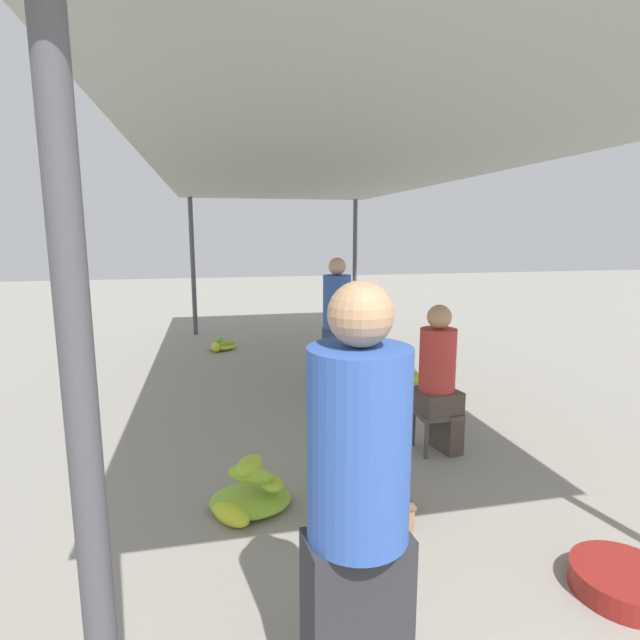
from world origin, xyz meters
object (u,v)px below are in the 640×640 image
banana_pile_right_2 (407,379)px  banana_pile_right_1 (350,350)px  vendor_seated (439,377)px  banana_pile_left_0 (249,494)px  banana_pile_right_0 (367,344)px  banana_pile_left_1 (221,346)px  stool (435,418)px  shopper_walking_mid (337,321)px  vendor_foreground (358,511)px  basin_black (623,581)px  crate_near (369,506)px

banana_pile_right_2 → banana_pile_right_1: bearing=98.4°
vendor_seated → banana_pile_left_0: vendor_seated is taller
banana_pile_right_0 → banana_pile_right_2: size_ratio=0.63×
banana_pile_left_0 → banana_pile_left_1: size_ratio=1.22×
stool → banana_pile_left_1: size_ratio=0.75×
banana_pile_right_2 → shopper_walking_mid: (-0.82, 0.20, 0.70)m
banana_pile_left_0 → banana_pile_right_0: size_ratio=1.49×
vendor_foreground → banana_pile_right_0: size_ratio=4.32×
banana_pile_right_1 → banana_pile_right_2: 1.67m
vendor_foreground → banana_pile_left_1: vendor_foreground is taller
basin_black → banana_pile_left_0: bearing=146.5°
vendor_foreground → banana_pile_right_2: size_ratio=2.73×
vendor_seated → banana_pile_right_1: size_ratio=2.89×
banana_pile_left_1 → banana_pile_right_2: size_ratio=0.77×
banana_pile_left_1 → banana_pile_right_2: 3.23m
vendor_foreground → stool: vendor_foreground is taller
stool → shopper_walking_mid: shopper_walking_mid is taller
banana_pile_right_1 → crate_near: banana_pile_right_1 is taller
banana_pile_left_0 → vendor_seated: bearing=19.9°
banana_pile_right_1 → shopper_walking_mid: bearing=-111.4°
banana_pile_right_2 → crate_near: 2.88m
basin_black → banana_pile_right_2: 3.50m
banana_pile_right_0 → vendor_foreground: bearing=-108.0°
basin_black → banana_pile_right_0: size_ratio=1.33×
vendor_seated → basin_black: vendor_seated is taller
shopper_walking_mid → crate_near: bearing=-99.9°
banana_pile_left_0 → banana_pile_right_0: banana_pile_left_0 is taller
banana_pile_right_2 → banana_pile_left_0: bearing=-131.8°
shopper_walking_mid → stool: bearing=-78.7°
basin_black → banana_pile_left_0: banana_pile_left_0 is taller
vendor_foreground → crate_near: 1.58m
vendor_seated → banana_pile_right_0: size_ratio=3.22×
banana_pile_right_0 → stool: bearing=-98.8°
banana_pile_left_1 → banana_pile_right_2: (2.13, -2.43, 0.04)m
basin_black → banana_pile_left_1: size_ratio=1.09×
stool → banana_pile_right_1: (0.19, 3.35, -0.20)m
banana_pile_left_0 → banana_pile_right_0: 4.82m
crate_near → banana_pile_right_1: bearing=76.0°
banana_pile_left_0 → shopper_walking_mid: 2.86m
banana_pile_left_1 → crate_near: banana_pile_left_1 is taller
banana_pile_right_0 → banana_pile_right_2: 2.01m
banana_pile_left_0 → banana_pile_left_1: banana_pile_left_0 is taller
banana_pile_left_1 → banana_pile_right_1: size_ratio=1.09×
banana_pile_right_2 → shopper_walking_mid: bearing=166.3°
banana_pile_left_1 → stool: bearing=-67.7°
basin_black → banana_pile_right_0: (0.36, 5.50, 0.01)m
vendor_seated → banana_pile_left_0: bearing=-160.1°
banana_pile_right_0 → crate_near: (-1.44, -4.58, 0.01)m
stool → banana_pile_right_0: 3.76m
basin_black → crate_near: crate_near is taller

